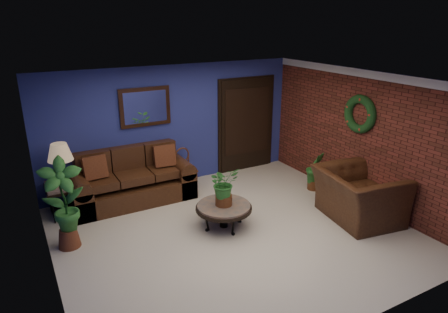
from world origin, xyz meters
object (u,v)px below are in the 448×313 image
end_table (65,191)px  armchair (358,196)px  sofa (132,183)px  coffee_table (224,208)px  side_chair (185,166)px  table_lamp (61,159)px

end_table → armchair: bearing=-30.8°
sofa → coffee_table: (1.05, -1.81, 0.01)m
coffee_table → side_chair: (0.09, 1.84, 0.13)m
end_table → armchair: (4.45, -2.65, -0.01)m
sofa → armchair: (3.24, -2.69, 0.11)m
coffee_table → armchair: bearing=-21.8°
sofa → end_table: (-1.21, -0.04, 0.12)m
table_lamp → side_chair: size_ratio=0.84×
end_table → coffee_table: bearing=-38.2°
coffee_table → table_lamp: size_ratio=1.32×
coffee_table → side_chair: size_ratio=1.11×
table_lamp → side_chair: table_lamp is taller
sofa → coffee_table: bearing=-59.9°
sofa → side_chair: (1.14, 0.03, 0.14)m
side_chair → armchair: (2.10, -2.71, -0.04)m
armchair → side_chair: bearing=47.0°
side_chair → end_table: bearing=175.8°
coffee_table → side_chair: side_chair is taller
table_lamp → side_chair: (2.35, 0.06, -0.58)m
end_table → side_chair: side_chair is taller
coffee_table → armchair: 2.36m
table_lamp → sofa: bearing=1.7°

